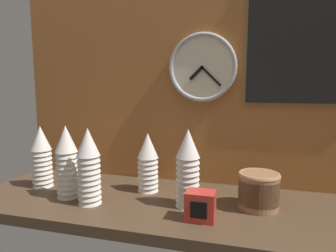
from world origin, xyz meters
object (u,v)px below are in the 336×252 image
at_px(wall_clock, 202,67).
at_px(napkin_dispenser, 200,206).
at_px(menu_board, 309,39).
at_px(cup_stack_far_left, 42,157).
at_px(bowl_stack_right, 259,190).
at_px(cup_stack_center_right, 188,168).
at_px(cup_stack_center, 148,162).
at_px(cup_stack_left, 67,162).
at_px(cup_stack_center_left, 89,166).

height_order(wall_clock, napkin_dispenser, wall_clock).
bearing_deg(menu_board, cup_stack_far_left, -168.05).
xyz_separation_m(bowl_stack_right, wall_clock, (-0.25, 0.22, 0.46)).
bearing_deg(wall_clock, cup_stack_far_left, -161.64).
relative_size(cup_stack_far_left, wall_clock, 0.90).
height_order(cup_stack_far_left, wall_clock, wall_clock).
xyz_separation_m(cup_stack_center_right, menu_board, (0.43, 0.28, 0.49)).
xyz_separation_m(cup_stack_far_left, bowl_stack_right, (0.93, 0.00, -0.07)).
distance_m(cup_stack_far_left, wall_clock, 0.81).
distance_m(cup_stack_center_right, napkin_dispenser, 0.16).
relative_size(wall_clock, napkin_dispenser, 3.05).
xyz_separation_m(cup_stack_center, wall_clock, (0.20, 0.16, 0.40)).
xyz_separation_m(cup_stack_center_right, wall_clock, (0.01, 0.27, 0.38)).
distance_m(cup_stack_left, cup_stack_center_left, 0.13).
bearing_deg(menu_board, wall_clock, -178.81).
distance_m(cup_stack_left, menu_board, 1.09).
distance_m(cup_stack_left, wall_clock, 0.70).
bearing_deg(cup_stack_far_left, bowl_stack_right, 0.24).
bearing_deg(wall_clock, napkin_dispenser, -81.03).
xyz_separation_m(cup_stack_center_right, cup_stack_far_left, (-0.67, 0.05, -0.01)).
distance_m(cup_stack_center_right, wall_clock, 0.47).
bearing_deg(menu_board, cup_stack_left, -161.06).
distance_m(cup_stack_center_left, cup_stack_far_left, 0.33).
height_order(cup_stack_center_left, menu_board, menu_board).
relative_size(cup_stack_left, menu_board, 0.55).
xyz_separation_m(cup_stack_center, cup_stack_center_right, (0.20, -0.11, 0.02)).
xyz_separation_m(cup_stack_center_left, cup_stack_center_right, (0.37, 0.07, 0.00)).
height_order(cup_stack_center_right, menu_board, menu_board).
height_order(cup_stack_center, menu_board, menu_board).
relative_size(cup_stack_left, cup_stack_center_right, 1.00).
height_order(cup_stack_center, bowl_stack_right, cup_stack_center).
xyz_separation_m(cup_stack_left, menu_board, (0.92, 0.32, 0.49)).
height_order(cup_stack_left, cup_stack_center, cup_stack_left).
bearing_deg(menu_board, napkin_dispenser, -133.81).
distance_m(cup_stack_left, bowl_stack_right, 0.75).
bearing_deg(napkin_dispenser, cup_stack_center_right, 122.20).
bearing_deg(cup_stack_center, bowl_stack_right, -8.08).
bearing_deg(wall_clock, cup_stack_center, -142.25).
height_order(bowl_stack_right, wall_clock, wall_clock).
bearing_deg(napkin_dispenser, menu_board, 46.19).
bearing_deg(cup_stack_left, cup_stack_center_left, -17.44).
xyz_separation_m(cup_stack_center_left, menu_board, (0.80, 0.35, 0.49)).
xyz_separation_m(cup_stack_center_left, bowl_stack_right, (0.62, 0.12, -0.08)).
bearing_deg(napkin_dispenser, wall_clock, 98.97).
relative_size(menu_board, napkin_dispenser, 5.42).
distance_m(cup_stack_center, bowl_stack_right, 0.46).
bearing_deg(cup_stack_center_right, bowl_stack_right, 11.06).
bearing_deg(cup_stack_center_left, menu_board, 23.85).
height_order(cup_stack_far_left, napkin_dispenser, cup_stack_far_left).
xyz_separation_m(bowl_stack_right, napkin_dispenser, (-0.19, -0.15, -0.02)).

